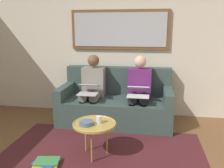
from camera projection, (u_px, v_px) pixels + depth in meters
The scene contains 12 objects.
wall_rear at pixel (120, 44), 4.37m from camera, with size 6.00×0.12×2.60m, color beige.
area_rug at pixel (101, 157), 2.99m from camera, with size 2.60×1.80×0.01m, color #4C1E23.
couch at pixel (116, 103), 4.13m from camera, with size 1.86×0.90×0.90m.
framed_mirror at pixel (120, 30), 4.23m from camera, with size 1.73×0.05×0.69m.
coffee_table at pixel (94, 124), 2.95m from camera, with size 0.54×0.54×0.44m.
cup at pixel (99, 120), 2.95m from camera, with size 0.07×0.07×0.09m, color silver.
bowl at pixel (86, 123), 2.89m from camera, with size 0.17×0.17×0.05m, color slate.
person_left at pixel (139, 89), 3.94m from camera, with size 0.38×0.58×1.14m.
laptop_white at pixel (138, 91), 3.70m from camera, with size 0.33×0.34×0.15m.
person_right at pixel (92, 87), 4.06m from camera, with size 0.38×0.58×1.14m.
laptop_silver at pixel (89, 89), 3.83m from camera, with size 0.31×0.36×0.16m.
magazine_stack at pixel (46, 163), 2.82m from camera, with size 0.32×0.27×0.05m.
Camera 1 is at (-0.59, 1.79, 1.57)m, focal length 38.48 mm.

